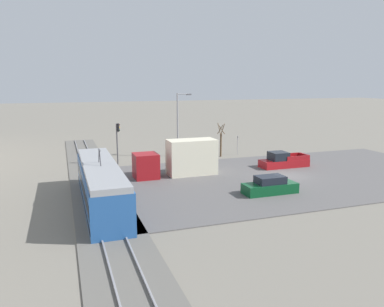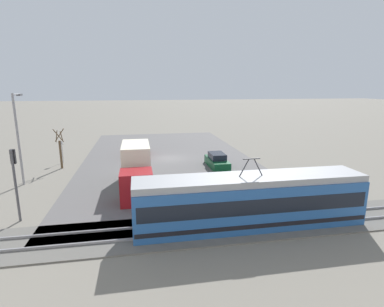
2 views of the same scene
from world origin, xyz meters
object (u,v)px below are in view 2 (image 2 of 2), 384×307
object	(u,v)px
box_truck	(136,168)
sedan_car_0	(217,161)
light_rail_tram	(250,201)
street_lamp_near_crossing	(18,133)
pickup_truck	(138,151)
no_parking_sign	(62,150)
traffic_light_pole	(15,175)
street_tree	(60,151)

from	to	relation	value
box_truck	sedan_car_0	distance (m)	10.29
light_rail_tram	street_lamp_near_crossing	world-z (taller)	street_lamp_near_crossing
sedan_car_0	street_lamp_near_crossing	bearing A→B (deg)	6.97
pickup_truck	street_lamp_near_crossing	size ratio (longest dim) A/B	0.68
street_lamp_near_crossing	no_parking_sign	distance (m)	8.45
sedan_car_0	traffic_light_pole	bearing A→B (deg)	32.88
sedan_car_0	street_tree	world-z (taller)	street_tree
box_truck	no_parking_sign	bearing A→B (deg)	-51.38
no_parking_sign	sedan_car_0	bearing A→B (deg)	162.85
street_tree	street_lamp_near_crossing	bearing A→B (deg)	66.96
light_rail_tram	sedan_car_0	size ratio (longest dim) A/B	3.08
sedan_car_0	street_lamp_near_crossing	size ratio (longest dim) A/B	0.58
sedan_car_0	pickup_truck	bearing A→B (deg)	-38.62
traffic_light_pole	street_lamp_near_crossing	distance (m)	8.82
box_truck	traffic_light_pole	xyz separation A→B (m)	(7.70, 5.31, 1.40)
box_truck	street_lamp_near_crossing	size ratio (longest dim) A/B	1.04
pickup_truck	street_tree	world-z (taller)	street_tree
light_rail_tram	no_parking_sign	distance (m)	24.91
box_truck	traffic_light_pole	world-z (taller)	traffic_light_pole
street_tree	box_truck	bearing A→B (deg)	135.14
sedan_car_0	no_parking_sign	world-z (taller)	no_parking_sign
light_rail_tram	street_tree	world-z (taller)	light_rail_tram
light_rail_tram	sedan_car_0	xyz separation A→B (m)	(-1.69, -14.12, -0.95)
light_rail_tram	box_truck	distance (m)	11.29
box_truck	traffic_light_pole	bearing A→B (deg)	34.60
street_tree	traffic_light_pole	bearing A→B (deg)	91.54
box_truck	street_lamp_near_crossing	world-z (taller)	street_lamp_near_crossing
no_parking_sign	street_lamp_near_crossing	bearing A→B (deg)	77.49
pickup_truck	traffic_light_pole	distance (m)	19.31
traffic_light_pole	box_truck	bearing A→B (deg)	-145.40
traffic_light_pole	pickup_truck	bearing A→B (deg)	-114.47
box_truck	no_parking_sign	size ratio (longest dim) A/B	3.36
street_lamp_near_crossing	box_truck	bearing A→B (deg)	163.60
pickup_truck	no_parking_sign	size ratio (longest dim) A/B	2.19
street_tree	street_lamp_near_crossing	xyz separation A→B (m)	(2.14, 5.02, 2.74)
pickup_truck	no_parking_sign	xyz separation A→B (m)	(8.73, 1.48, 0.79)
light_rail_tram	street_tree	size ratio (longest dim) A/B	3.35
traffic_light_pole	no_parking_sign	world-z (taller)	traffic_light_pole
light_rail_tram	traffic_light_pole	xyz separation A→B (m)	(14.76, -3.49, 1.50)
no_parking_sign	traffic_light_pole	bearing A→B (deg)	92.87
sedan_car_0	street_tree	xyz separation A→B (m)	(16.81, -2.70, 1.27)
street_lamp_near_crossing	no_parking_sign	size ratio (longest dim) A/B	3.21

